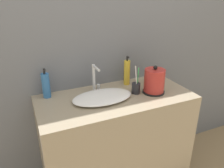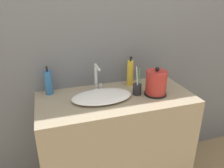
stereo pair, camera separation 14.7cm
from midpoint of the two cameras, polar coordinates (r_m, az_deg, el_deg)
The scene contains 9 objects.
wall_back at distance 1.64m, azimuth 0.75°, elevation 16.12°, with size 6.00×0.04×2.60m.
vanity_counter at distance 1.75m, azimuth 3.51°, elevation -15.48°, with size 1.09×0.50×0.82m.
sink_basin at distance 1.48m, azimuth 0.23°, elevation -3.31°, with size 0.42×0.25×0.04m.
faucet at distance 1.58m, azimuth -1.30°, elevation 2.00°, with size 0.06×0.13×0.20m.
electric_kettle at distance 1.57m, azimuth 14.09°, elevation 0.03°, with size 0.16×0.16×0.21m.
toothbrush_cup at distance 1.56m, azimuth 9.28°, elevation -1.30°, with size 0.06×0.06×0.21m.
lotion_bottle at distance 1.57m, azimuth -13.75°, elevation 0.32°, with size 0.05×0.05×0.21m.
shampoo_bottle at distance 1.73m, azimuth 13.33°, elevation 1.07°, with size 0.07×0.07×0.13m.
mouthwash_bottle at distance 1.69m, azimuth 7.27°, elevation 2.82°, with size 0.05×0.05×0.23m.
Camera 2 is at (-0.44, -1.04, 1.50)m, focal length 35.00 mm.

